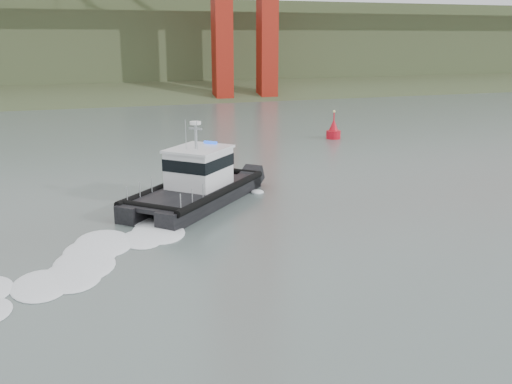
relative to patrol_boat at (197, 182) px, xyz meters
The scene contains 4 objects.
ground 15.59m from the patrol_boat, 87.52° to the right, with size 400.00×400.00×0.00m, color #4E5D59.
headlands 110.13m from the patrol_boat, 89.65° to the left, with size 500.00×105.36×27.12m.
patrol_boat is the anchor object (origin of this frame).
nav_buoy 27.30m from the patrol_boat, 44.51° to the left, with size 1.54×1.54×3.20m.
Camera 1 is at (-8.75, -19.70, 10.51)m, focal length 40.00 mm.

